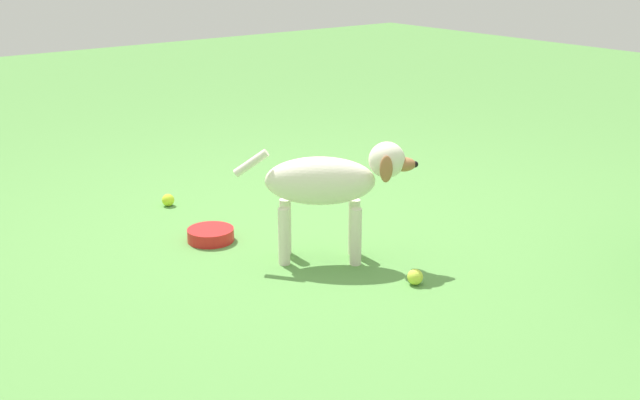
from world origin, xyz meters
TOP-DOWN VIEW (x-y plane):
  - ground at (0.00, 0.00)m, footprint 14.00×14.00m
  - dog at (0.26, -0.12)m, footprint 0.53×0.65m
  - tennis_ball_0 at (-0.85, -0.34)m, footprint 0.07×0.07m
  - tennis_ball_1 at (0.68, -0.02)m, footprint 0.07×0.07m
  - water_bowl at (-0.26, -0.43)m, footprint 0.22×0.22m

SIDE VIEW (x-z plane):
  - ground at x=0.00m, z-range 0.00..0.00m
  - water_bowl at x=-0.26m, z-range 0.00..0.06m
  - tennis_ball_0 at x=-0.85m, z-range 0.00..0.07m
  - tennis_ball_1 at x=0.68m, z-range 0.00..0.07m
  - dog at x=0.26m, z-range 0.09..0.62m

